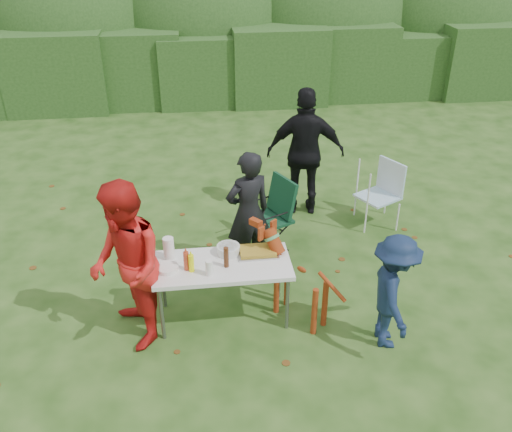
{
  "coord_description": "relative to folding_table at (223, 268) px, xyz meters",
  "views": [
    {
      "loc": [
        -0.45,
        -4.91,
        4.11
      ],
      "look_at": [
        0.24,
        0.51,
        1.0
      ],
      "focal_mm": 38.0,
      "sensor_mm": 36.0,
      "label": 1
    }
  ],
  "objects": [
    {
      "name": "person_black_puffy",
      "position": [
        1.41,
        2.38,
        0.29
      ],
      "size": [
        1.2,
        0.64,
        1.95
      ],
      "primitive_type": "imported",
      "rotation": [
        0.0,
        0.0,
        2.99
      ],
      "color": "black",
      "rests_on": "ground"
    },
    {
      "name": "camping_chair",
      "position": [
        0.71,
        1.41,
        -0.19
      ],
      "size": [
        0.84,
        0.84,
        1.0
      ],
      "primitive_type": null,
      "rotation": [
        0.0,
        0.0,
        3.59
      ],
      "color": "#0F3922",
      "rests_on": "ground"
    },
    {
      "name": "person_cook",
      "position": [
        0.39,
        0.96,
        0.13
      ],
      "size": [
        0.69,
        0.57,
        1.63
      ],
      "primitive_type": "imported",
      "rotation": [
        0.0,
        0.0,
        3.49
      ],
      "color": "black",
      "rests_on": "ground"
    },
    {
      "name": "lawn_chair",
      "position": [
        2.4,
        1.88,
        -0.21
      ],
      "size": [
        0.77,
        0.77,
        0.96
      ],
      "primitive_type": null,
      "rotation": [
        0.0,
        0.0,
        3.63
      ],
      "color": "#4D98BA",
      "rests_on": "ground"
    },
    {
      "name": "focaccia_bread",
      "position": [
        0.41,
        0.15,
        0.09
      ],
      "size": [
        0.4,
        0.26,
        0.04
      ],
      "primitive_type": "cube",
      "color": "olive",
      "rests_on": "food_tray"
    },
    {
      "name": "dog",
      "position": [
        0.86,
        -0.13,
        -0.17
      ],
      "size": [
        1.04,
        1.11,
        1.03
      ],
      "primitive_type": null,
      "rotation": [
        0.0,
        0.0,
        2.28
      ],
      "color": "maroon",
      "rests_on": "ground"
    },
    {
      "name": "shrub_backdrop",
      "position": [
        0.2,
        9.63,
        0.91
      ],
      "size": [
        20.0,
        2.6,
        3.2
      ],
      "primitive_type": "ellipsoid",
      "color": "#3D6628",
      "rests_on": "ground"
    },
    {
      "name": "plate_stack",
      "position": [
        -0.59,
        -0.05,
        0.08
      ],
      "size": [
        0.24,
        0.24,
        0.05
      ],
      "primitive_type": "cylinder",
      "color": "white",
      "rests_on": "folding_table"
    },
    {
      "name": "child",
      "position": [
        1.72,
        -0.62,
        -0.03
      ],
      "size": [
        0.58,
        0.9,
        1.32
      ],
      "primitive_type": "imported",
      "rotation": [
        0.0,
        0.0,
        1.46
      ],
      "color": "#12223F",
      "rests_on": "ground"
    },
    {
      "name": "cup_stack",
      "position": [
        -0.15,
        -0.19,
        0.14
      ],
      "size": [
        0.08,
        0.08,
        0.18
      ],
      "primitive_type": "cylinder",
      "color": "white",
      "rests_on": "folding_table"
    },
    {
      "name": "food_tray",
      "position": [
        0.41,
        0.15,
        0.06
      ],
      "size": [
        0.45,
        0.3,
        0.02
      ],
      "primitive_type": "cube",
      "color": "#B7B7BA",
      "rests_on": "folding_table"
    },
    {
      "name": "person_red_jacket",
      "position": [
        -0.99,
        -0.22,
        0.25
      ],
      "size": [
        0.95,
        1.08,
        1.86
      ],
      "primitive_type": "imported",
      "rotation": [
        0.0,
        0.0,
        -1.26
      ],
      "color": "red",
      "rests_on": "ground"
    },
    {
      "name": "paper_towel_roll",
      "position": [
        -0.57,
        0.18,
        0.18
      ],
      "size": [
        0.12,
        0.12,
        0.26
      ],
      "primitive_type": "cylinder",
      "color": "white",
      "rests_on": "folding_table"
    },
    {
      "name": "ketchup_bottle",
      "position": [
        -0.38,
        -0.06,
        0.16
      ],
      "size": [
        0.06,
        0.06,
        0.22
      ],
      "primitive_type": "cylinder",
      "color": "#BA4022",
      "rests_on": "folding_table"
    },
    {
      "name": "mustard_bottle",
      "position": [
        -0.33,
        -0.1,
        0.15
      ],
      "size": [
        0.06,
        0.06,
        0.2
      ],
      "primitive_type": "cylinder",
      "color": "#F3FF0B",
      "rests_on": "folding_table"
    },
    {
      "name": "folding_table",
      "position": [
        0.0,
        0.0,
        0.0
      ],
      "size": [
        1.5,
        0.7,
        0.74
      ],
      "color": "silver",
      "rests_on": "ground"
    },
    {
      "name": "ground",
      "position": [
        0.2,
        0.03,
        -0.69
      ],
      "size": [
        80.0,
        80.0,
        0.0
      ],
      "primitive_type": "plane",
      "color": "#1E4211"
    },
    {
      "name": "hedge_row",
      "position": [
        0.2,
        8.03,
        0.16
      ],
      "size": [
        22.0,
        1.4,
        1.7
      ],
      "primitive_type": "cube",
      "color": "#23471C",
      "rests_on": "ground"
    },
    {
      "name": "pasta_bowl",
      "position": [
        0.08,
        0.2,
        0.1
      ],
      "size": [
        0.26,
        0.26,
        0.1
      ],
      "primitive_type": "cylinder",
      "color": "silver",
      "rests_on": "folding_table"
    },
    {
      "name": "beer_bottle",
      "position": [
        0.04,
        -0.06,
        0.17
      ],
      "size": [
        0.06,
        0.06,
        0.24
      ],
      "primitive_type": "cylinder",
      "color": "#47230F",
      "rests_on": "folding_table"
    }
  ]
}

